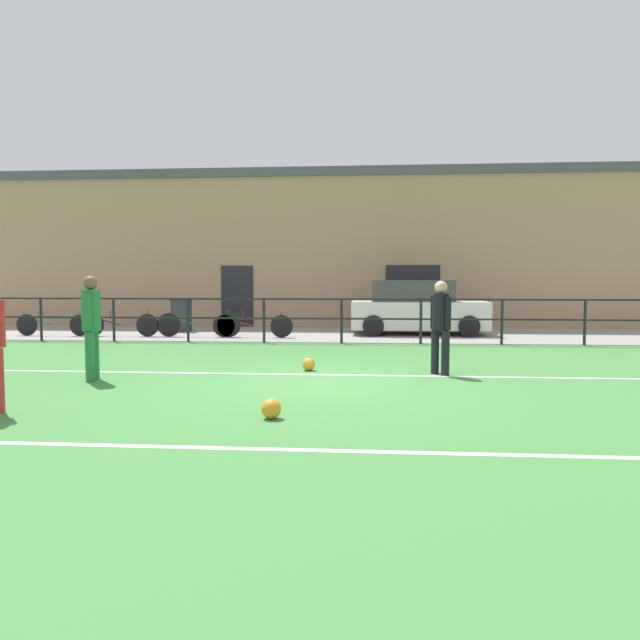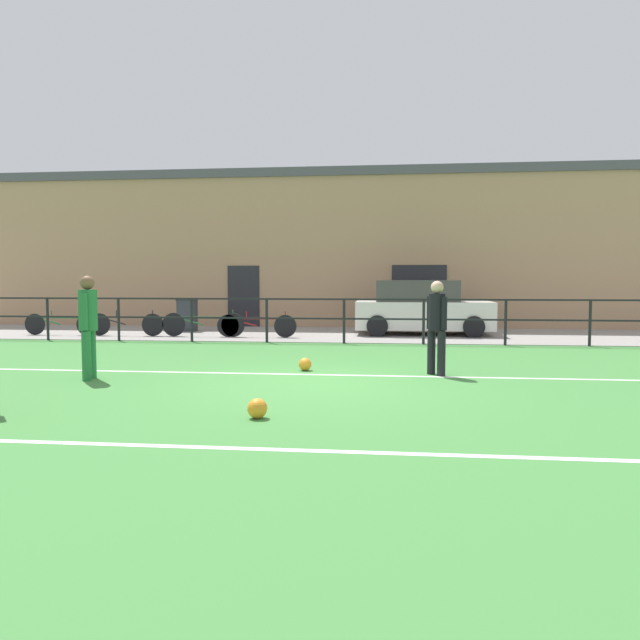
# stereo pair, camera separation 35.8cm
# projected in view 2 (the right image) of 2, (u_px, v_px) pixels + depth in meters

# --- Properties ---
(ground) EXTENTS (60.00, 44.00, 0.04)m
(ground) POSITION_uv_depth(u_px,v_px,m) (316.00, 385.00, 9.43)
(ground) COLOR #42843D
(field_line_touchline) EXTENTS (36.00, 0.11, 0.00)m
(field_line_touchline) POSITION_uv_depth(u_px,v_px,m) (322.00, 375.00, 10.31)
(field_line_touchline) COLOR white
(field_line_touchline) RESTS_ON ground
(field_line_hash) EXTENTS (36.00, 0.11, 0.00)m
(field_line_hash) POSITION_uv_depth(u_px,v_px,m) (271.00, 449.00, 5.78)
(field_line_hash) COLOR white
(field_line_hash) RESTS_ON ground
(pavement_strip) EXTENTS (48.00, 5.00, 0.02)m
(pavement_strip) POSITION_uv_depth(u_px,v_px,m) (350.00, 334.00, 17.85)
(pavement_strip) COLOR gray
(pavement_strip) RESTS_ON ground
(perimeter_fence) EXTENTS (36.07, 0.07, 1.15)m
(perimeter_fence) POSITION_uv_depth(u_px,v_px,m) (344.00, 314.00, 15.32)
(perimeter_fence) COLOR black
(perimeter_fence) RESTS_ON ground
(clubhouse_facade) EXTENTS (28.00, 2.56, 5.39)m
(clubhouse_facade) POSITION_uv_depth(u_px,v_px,m) (357.00, 249.00, 21.34)
(clubhouse_facade) COLOR tan
(clubhouse_facade) RESTS_ON ground
(player_goalkeeper) EXTENTS (0.32, 0.36, 1.61)m
(player_goalkeeper) POSITION_uv_depth(u_px,v_px,m) (437.00, 322.00, 10.23)
(player_goalkeeper) COLOR black
(player_goalkeeper) RESTS_ON ground
(player_winger) EXTENTS (0.30, 0.46, 1.69)m
(player_winger) POSITION_uv_depth(u_px,v_px,m) (88.00, 321.00, 9.78)
(player_winger) COLOR #237038
(player_winger) RESTS_ON ground
(soccer_ball_match) EXTENTS (0.23, 0.23, 0.23)m
(soccer_ball_match) POSITION_uv_depth(u_px,v_px,m) (305.00, 364.00, 10.78)
(soccer_ball_match) COLOR orange
(soccer_ball_match) RESTS_ON ground
(soccer_ball_spare) EXTENTS (0.24, 0.24, 0.24)m
(soccer_ball_spare) POSITION_uv_depth(u_px,v_px,m) (257.00, 408.00, 7.07)
(soccer_ball_spare) COLOR orange
(soccer_ball_spare) RESTS_ON ground
(parked_car_red) EXTENTS (3.92, 1.86, 1.59)m
(parked_car_red) POSITION_uv_depth(u_px,v_px,m) (422.00, 309.00, 17.69)
(parked_car_red) COLOR silver
(parked_car_red) RESTS_ON pavement_strip
(bicycle_parked_0) EXTENTS (2.24, 0.04, 0.74)m
(bicycle_parked_0) POSITION_uv_depth(u_px,v_px,m) (126.00, 324.00, 17.25)
(bicycle_parked_0) COLOR black
(bicycle_parked_0) RESTS_ON pavement_strip
(bicycle_parked_1) EXTENTS (2.25, 0.04, 0.73)m
(bicycle_parked_1) POSITION_uv_depth(u_px,v_px,m) (256.00, 325.00, 16.82)
(bicycle_parked_1) COLOR black
(bicycle_parked_1) RESTS_ON pavement_strip
(bicycle_parked_2) EXTENTS (2.20, 0.04, 0.72)m
(bicycle_parked_2) POSITION_uv_depth(u_px,v_px,m) (60.00, 324.00, 17.47)
(bicycle_parked_2) COLOR black
(bicycle_parked_2) RESTS_ON pavement_strip
(bicycle_parked_3) EXTENTS (2.38, 0.04, 0.76)m
(bicycle_parked_3) POSITION_uv_depth(u_px,v_px,m) (203.00, 324.00, 16.99)
(bicycle_parked_3) COLOR black
(bicycle_parked_3) RESTS_ON pavement_strip
(trash_bin_0) EXTENTS (0.57, 0.48, 1.03)m
(trash_bin_0) POSITION_uv_depth(u_px,v_px,m) (187.00, 314.00, 18.81)
(trash_bin_0) COLOR #33383D
(trash_bin_0) RESTS_ON pavement_strip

